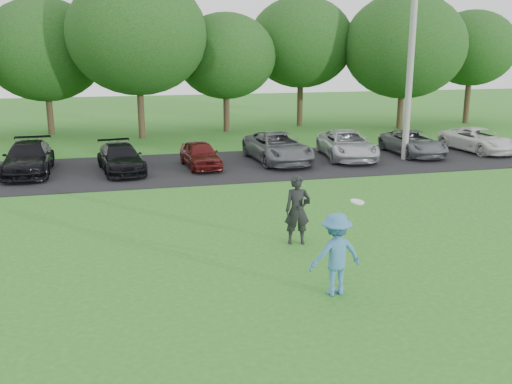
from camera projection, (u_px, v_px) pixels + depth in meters
ground at (297, 296)px, 11.51m from camera, size 100.00×100.00×0.00m
parking_lot at (202, 167)px, 23.74m from camera, size 32.00×6.50×0.03m
utility_pole at (412, 46)px, 24.14m from camera, size 0.28×0.28×9.83m
frisbee_player at (336, 254)px, 11.41m from camera, size 1.15×0.72×2.02m
camera_bystander at (297, 210)px, 14.38m from camera, size 0.70×0.52×1.77m
parked_cars at (213, 151)px, 23.90m from camera, size 28.87×4.80×1.26m
tree_row at (200, 46)px, 32.06m from camera, size 42.39×9.85×8.64m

